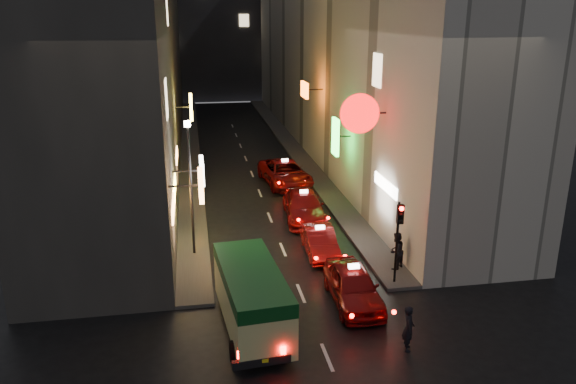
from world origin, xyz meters
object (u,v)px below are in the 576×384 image
traffic_light (399,226)px  lamp_post (190,179)px  taxi_near (353,283)px  minibus (252,292)px  pedestrian_crossing (409,325)px

traffic_light → lamp_post: lamp_post is taller
traffic_light → taxi_near: bearing=-153.7°
minibus → traffic_light: traffic_light is taller
minibus → pedestrian_crossing: (5.03, -2.12, -0.57)m
minibus → traffic_light: size_ratio=1.61×
pedestrian_crossing → lamp_post: (-6.98, 9.00, 2.81)m
minibus → taxi_near: size_ratio=1.04×
pedestrian_crossing → traffic_light: (1.22, 4.47, 1.77)m
minibus → traffic_light: bearing=20.6°
minibus → taxi_near: bearing=17.5°
taxi_near → lamp_post: size_ratio=0.87×
taxi_near → pedestrian_crossing: size_ratio=2.96×
pedestrian_crossing → traffic_light: traffic_light is taller
minibus → taxi_near: 4.34m
taxi_near → traffic_light: 3.01m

